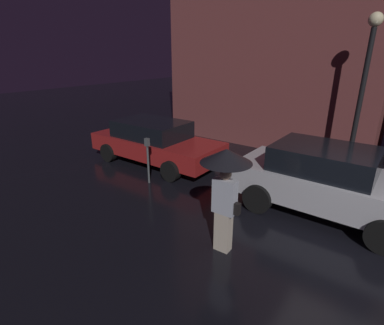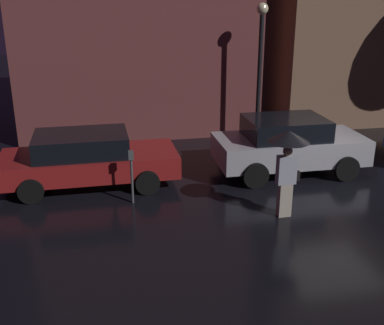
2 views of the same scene
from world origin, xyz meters
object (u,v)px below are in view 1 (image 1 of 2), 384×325
object	(u,v)px
parked_car_red	(155,141)
parked_car_silver	(327,180)
pedestrian_with_umbrella	(226,176)
parking_meter	(148,156)
street_lamp_near	(365,78)

from	to	relation	value
parked_car_red	parked_car_silver	size ratio (longest dim) A/B	1.11
pedestrian_with_umbrella	parking_meter	size ratio (longest dim) A/B	1.52
parking_meter	street_lamp_near	bearing A→B (deg)	41.70
parked_car_red	pedestrian_with_umbrella	bearing A→B (deg)	-32.91
parking_meter	parked_car_red	bearing A→B (deg)	127.18
pedestrian_with_umbrella	street_lamp_near	distance (m)	5.60
pedestrian_with_umbrella	parking_meter	distance (m)	3.67
parked_car_silver	street_lamp_near	xyz separation A→B (m)	(-0.02, 2.69, 2.08)
parked_car_red	pedestrian_with_umbrella	world-z (taller)	pedestrian_with_umbrella
parked_car_silver	street_lamp_near	size ratio (longest dim) A/B	0.92
parking_meter	street_lamp_near	world-z (taller)	street_lamp_near
parked_car_red	parking_meter	bearing A→B (deg)	-53.59
parked_car_silver	parking_meter	bearing A→B (deg)	-163.91
pedestrian_with_umbrella	street_lamp_near	world-z (taller)	street_lamp_near
street_lamp_near	parking_meter	bearing A→B (deg)	-138.30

